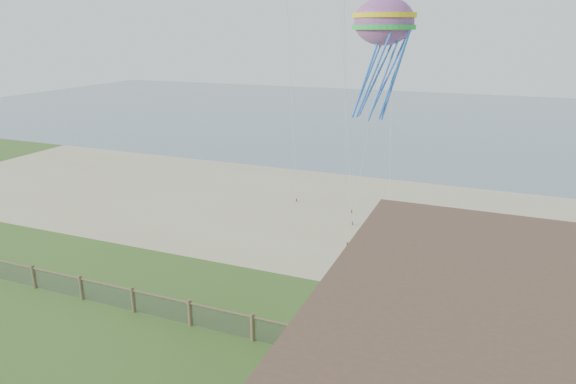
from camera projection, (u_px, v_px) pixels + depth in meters
name	position (u px, v px, depth m)	size (l,w,h in m)	color
sand_beach	(354.00, 216.00, 35.33)	(72.00, 20.00, 0.02)	tan
ocean	(434.00, 119.00, 74.19)	(160.00, 68.00, 0.02)	slate
chainlink_fence	(253.00, 329.00, 21.04)	(36.20, 0.20, 1.25)	brown
octopus_kite	(382.00, 57.00, 27.10)	(3.35, 2.37, 6.91)	orange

